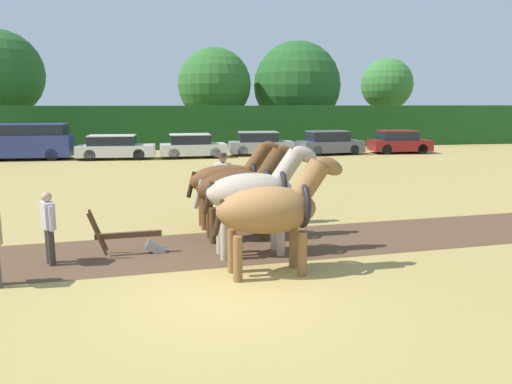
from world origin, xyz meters
name	(u,v)px	position (x,y,z in m)	size (l,w,h in m)	color
ground_plane	(229,297)	(0.00, 0.00, 0.00)	(240.00, 240.00, 0.00)	#A88E4C
plowed_furrow_strip	(2,264)	(-4.41, 2.72, 0.00)	(34.70, 2.86, 0.01)	brown
hedgerow	(171,127)	(0.00, 28.89, 1.56)	(59.80, 1.35, 3.13)	#1E511E
tree_left	(214,85)	(3.74, 33.63, 4.79)	(6.00, 6.00, 7.80)	#423323
tree_center_left	(297,85)	(11.05, 34.54, 4.82)	(7.54, 7.54, 8.60)	#4C3823
tree_center	(387,85)	(19.97, 35.64, 5.00)	(4.77, 4.77, 7.40)	brown
draft_horse_lead_left	(273,209)	(1.02, 1.03, 1.30)	(2.70, 1.08, 2.37)	brown
draft_horse_lead_right	(256,192)	(0.95, 2.36, 1.40)	(2.66, 0.98, 2.47)	#B2A38E
draft_horse_trail_left	(242,188)	(0.87, 3.69, 1.28)	(2.73, 1.04, 2.37)	#513319
draft_horse_trail_right	(231,179)	(0.80, 5.02, 1.29)	(2.73, 0.99, 2.38)	brown
plow	(135,240)	(-1.68, 2.88, 0.32)	(1.68, 0.48, 1.13)	#4C331E
farmer_at_plow	(48,223)	(-3.38, 2.49, 0.88)	(0.37, 0.58, 1.54)	#38332D
farmer_beside_team	(223,177)	(0.84, 6.97, 1.08)	(0.49, 0.54, 1.81)	#28334C
parked_van	(26,141)	(-8.67, 23.43, 1.09)	(5.26, 2.20, 2.12)	navy
parked_car_left	(115,147)	(-3.56, 22.69, 0.70)	(4.59, 2.11, 1.44)	silver
parked_car_center_left	(192,146)	(1.04, 22.63, 0.71)	(4.03, 1.87, 1.46)	silver
parked_car_center	(260,144)	(5.42, 23.25, 0.73)	(4.19, 1.96, 1.52)	#9E9EA8
parked_car_center_right	(329,143)	(9.93, 22.75, 0.74)	(4.40, 2.19, 1.55)	#565B66
parked_car_right	(399,142)	(14.82, 22.74, 0.73)	(4.09, 2.19, 1.52)	maroon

